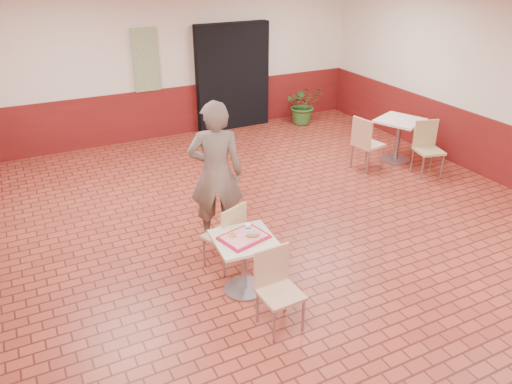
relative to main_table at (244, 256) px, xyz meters
name	(u,v)px	position (x,y,z in m)	size (l,w,h in m)	color
room_shell	(309,140)	(1.09, 0.47, 1.04)	(8.01, 10.01, 3.01)	maroon
wainscot_band	(305,214)	(1.09, 0.47, 0.04)	(8.00, 10.00, 1.00)	maroon
corridor_doorway	(233,77)	(2.29, 5.35, 0.64)	(1.60, 0.22, 2.20)	black
promo_poster	(146,60)	(0.49, 5.41, 1.14)	(0.50, 0.03, 1.20)	gray
main_table	(244,256)	(0.00, 0.00, 0.00)	(0.65, 0.65, 0.69)	beige
chair_main_front	(277,285)	(0.06, -0.65, 0.02)	(0.42, 0.42, 0.87)	tan
chair_main_back	(228,233)	(0.02, 0.49, 0.02)	(0.53, 0.53, 0.87)	tan
customer	(216,174)	(0.17, 1.18, 0.50)	(0.70, 0.46, 1.92)	#6B5F52
serving_tray	(244,237)	(0.00, 0.00, 0.24)	(0.49, 0.38, 0.03)	#AF0D2D
ring_donut	(232,234)	(-0.11, 0.07, 0.27)	(0.09, 0.09, 0.03)	#CF7B4B
long_john_donut	(253,235)	(0.08, -0.05, 0.28)	(0.16, 0.12, 0.05)	#CB783B
paper_cup	(248,227)	(0.09, 0.09, 0.30)	(0.07, 0.07, 0.09)	white
second_table	(399,133)	(4.19, 2.27, 0.06)	(0.74, 0.74, 0.78)	beige
chair_second_left	(366,141)	(3.38, 2.19, 0.07)	(0.51, 0.51, 0.96)	#DCA984
chair_second_front	(427,145)	(4.24, 1.60, 0.05)	(0.52, 0.52, 0.92)	tan
potted_plant	(304,104)	(3.78, 4.87, -0.03)	(0.79, 0.68, 0.87)	#315E25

